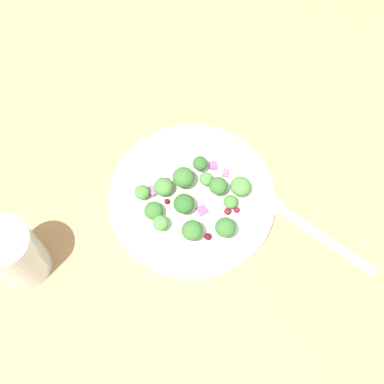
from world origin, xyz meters
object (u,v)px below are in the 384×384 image
broccoli_floret_1 (222,228)px  fork (308,227)px  broccoli_floret_0 (161,223)px  water_glass (15,254)px  plate (192,197)px  broccoli_floret_2 (183,178)px

broccoli_floret_1 → fork: 12.50cm
broccoli_floret_0 → water_glass: water_glass is taller
water_glass → broccoli_floret_1: bearing=85.8°
water_glass → plate: bearing=100.6°
broccoli_floret_0 → fork: size_ratio=0.14×
broccoli_floret_2 → water_glass: 23.64cm
broccoli_floret_1 → fork: bearing=83.9°
broccoli_floret_0 → broccoli_floret_1: bearing=69.8°
plate → broccoli_floret_1: broccoli_floret_1 is taller
plate → broccoli_floret_2: broccoli_floret_2 is taller
plate → broccoli_floret_0: 6.46cm
plate → water_glass: bearing=-79.4°
broccoli_floret_1 → broccoli_floret_2: broccoli_floret_1 is taller
broccoli_floret_1 → fork: broccoli_floret_1 is taller
plate → broccoli_floret_2: 3.33cm
broccoli_floret_1 → broccoli_floret_0: bearing=-110.2°
broccoli_floret_2 → fork: bearing=57.7°
broccoli_floret_2 → fork: size_ratio=0.20×
broccoli_floret_1 → broccoli_floret_2: (-8.37, -3.26, -0.29)cm
fork → plate: bearing=-117.6°
broccoli_floret_2 → water_glass: size_ratio=0.29×
broccoli_floret_0 → broccoli_floret_2: (-5.58, 4.32, 0.54)cm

